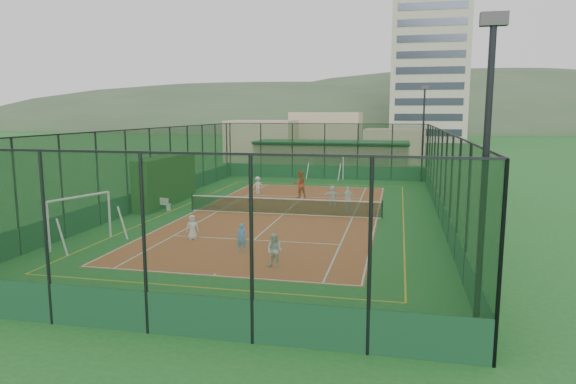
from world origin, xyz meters
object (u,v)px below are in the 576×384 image
object	(u,v)px
coach	(300,184)
apartment_tower	(429,68)
child_near_right	(275,251)
child_far_back	(332,196)
floodlight_se	(484,194)
child_far_left	(258,185)
clubhouse	(332,157)
child_near_mid	(242,237)
futsal_goal_far	(327,167)
floodlight_ne	(423,134)
futsal_goal_near	(81,220)
child_far_right	(348,198)
child_near_left	(192,227)
white_bench	(161,203)

from	to	relation	value
coach	apartment_tower	bearing A→B (deg)	-132.13
child_near_right	child_far_back	bearing A→B (deg)	105.88
floodlight_se	child_far_left	distance (m)	26.88
clubhouse	floodlight_se	bearing A→B (deg)	-77.44
clubhouse	child_near_mid	bearing A→B (deg)	-89.94
futsal_goal_far	floodlight_ne	bearing A→B (deg)	13.42
futsal_goal_near	futsal_goal_far	bearing A→B (deg)	0.92
futsal_goal_near	apartment_tower	bearing A→B (deg)	5.58
futsal_goal_near	futsal_goal_far	distance (m)	27.03
futsal_goal_far	child_far_right	world-z (taller)	futsal_goal_far
floodlight_se	clubhouse	distance (m)	39.63
floodlight_ne	child_far_right	distance (m)	15.88
clubhouse	child_far_left	world-z (taller)	clubhouse
child_near_left	apartment_tower	bearing A→B (deg)	49.03
white_bench	child_far_back	distance (m)	10.89
child_near_mid	child_far_right	xyz separation A→B (m)	(3.62, 10.28, 0.15)
clubhouse	child_far_left	size ratio (longest dim) A/B	11.80
futsal_goal_near	child_near_mid	size ratio (longest dim) A/B	2.80
child_near_right	child_far_right	world-z (taller)	child_far_right
child_near_right	futsal_goal_far	bearing A→B (deg)	111.66
child_near_left	futsal_goal_near	bearing A→B (deg)	169.60
futsal_goal_near	child_far_back	size ratio (longest dim) A/B	2.51
child_near_mid	child_near_right	bearing A→B (deg)	-58.84
child_far_right	coach	size ratio (longest dim) A/B	0.79
white_bench	child_far_left	size ratio (longest dim) A/B	1.14
white_bench	futsal_goal_far	xyz separation A→B (m)	(8.04, 17.38, 0.64)
clubhouse	child_near_right	world-z (taller)	clubhouse
apartment_tower	white_bench	world-z (taller)	apartment_tower
child_far_left	child_near_left	bearing A→B (deg)	57.12
apartment_tower	child_far_left	size ratio (longest dim) A/B	23.28
apartment_tower	child_far_left	bearing A→B (deg)	-101.75
floodlight_se	coach	size ratio (longest dim) A/B	4.28
floodlight_ne	futsal_goal_near	world-z (taller)	floodlight_ne
child_far_back	clubhouse	bearing A→B (deg)	-92.00
futsal_goal_near	child_near_mid	xyz separation A→B (m)	(7.63, 0.33, -0.48)
child_near_mid	floodlight_ne	bearing A→B (deg)	58.40
floodlight_se	child_near_right	xyz separation A→B (m)	(-6.60, 6.16, -3.43)
child_near_mid	apartment_tower	bearing A→B (deg)	69.78
floodlight_se	child_near_left	bearing A→B (deg)	139.89
futsal_goal_far	child_far_back	bearing A→B (deg)	-63.60
white_bench	child_near_mid	xyz separation A→B (m)	(7.83, -8.16, 0.21)
futsal_goal_far	white_bench	bearing A→B (deg)	-97.71
white_bench	futsal_goal_near	world-z (taller)	futsal_goal_near
white_bench	child_near_mid	size ratio (longest dim) A/B	1.20
clubhouse	child_far_left	bearing A→B (deg)	-103.50
futsal_goal_near	child_far_left	distance (m)	16.35
child_near_left	floodlight_ne	bearing A→B (deg)	32.50
apartment_tower	child_near_right	world-z (taller)	apartment_tower
floodlight_se	child_far_back	bearing A→B (deg)	107.06
child_near_mid	coach	xyz separation A→B (m)	(-0.20, 14.43, 0.35)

